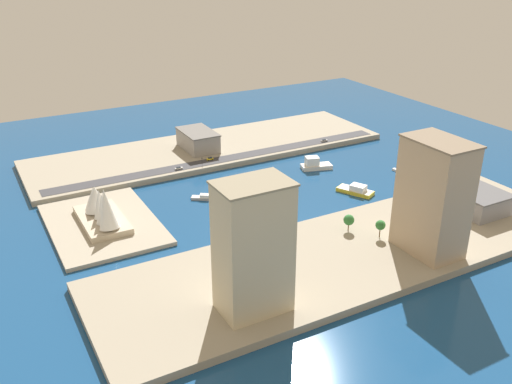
# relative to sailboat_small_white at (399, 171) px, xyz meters

# --- Properties ---
(ground_plane) EXTENTS (440.00, 440.00, 0.00)m
(ground_plane) POSITION_rel_sailboat_small_white_xyz_m (11.56, 87.59, -0.92)
(ground_plane) COLOR navy
(quay_west) EXTENTS (70.00, 240.00, 3.47)m
(quay_west) POSITION_rel_sailboat_small_white_xyz_m (-67.99, 87.59, 0.81)
(quay_west) COLOR #9E937F
(quay_west) RESTS_ON ground_plane
(quay_east) EXTENTS (70.00, 240.00, 3.47)m
(quay_east) POSITION_rel_sailboat_small_white_xyz_m (91.12, 87.59, 0.81)
(quay_east) COLOR #9E937F
(quay_east) RESTS_ON ground_plane
(peninsula_point) EXTENTS (72.89, 51.03, 2.00)m
(peninsula_point) POSITION_rel_sailboat_small_white_xyz_m (16.40, 179.90, 0.08)
(peninsula_point) COLOR #A89E89
(peninsula_point) RESTS_ON ground_plane
(road_strip) EXTENTS (10.58, 228.00, 0.15)m
(road_strip) POSITION_rel_sailboat_small_white_xyz_m (64.61, 87.59, 2.62)
(road_strip) COLOR #38383D
(road_strip) RESTS_ON quay_east
(sailboat_small_white) EXTENTS (10.27, 3.43, 10.19)m
(sailboat_small_white) POSITION_rel_sailboat_small_white_xyz_m (0.00, 0.00, 0.00)
(sailboat_small_white) COLOR white
(sailboat_small_white) RESTS_ON ground_plane
(barge_flat_brown) EXTENTS (23.54, 24.53, 3.13)m
(barge_flat_brown) POSITION_rel_sailboat_small_white_xyz_m (-14.98, 103.30, 0.19)
(barge_flat_brown) COLOR brown
(barge_flat_brown) RESTS_ON ground_plane
(yacht_sleek_gray) EXTENTS (10.02, 12.09, 3.01)m
(yacht_sleek_gray) POSITION_rel_sailboat_small_white_xyz_m (21.84, 122.98, 0.20)
(yacht_sleek_gray) COLOR #999EA3
(yacht_sleek_gray) RESTS_ON ground_plane
(ferry_green_doubledeck) EXTENTS (24.07, 20.17, 6.15)m
(ferry_green_doubledeck) POSITION_rel_sailboat_small_white_xyz_m (19.65, 79.14, 1.18)
(ferry_green_doubledeck) COLOR #2D8C4C
(ferry_green_doubledeck) RESTS_ON ground_plane
(ferry_yellow_fast) EXTENTS (21.94, 16.40, 5.22)m
(ferry_yellow_fast) POSITION_rel_sailboat_small_white_xyz_m (-12.53, 43.30, 0.95)
(ferry_yellow_fast) COLOR yellow
(ferry_yellow_fast) RESTS_ON ground_plane
(ferry_white_commuter) EXTENTS (13.34, 21.50, 7.94)m
(ferry_white_commuter) POSITION_rel_sailboat_small_white_xyz_m (30.05, 42.27, 1.93)
(ferry_white_commuter) COLOR silver
(ferry_white_commuter) RESTS_ON ground_plane
(carpark_squat_concrete) EXTENTS (32.21, 19.73, 12.58)m
(carpark_squat_concrete) POSITION_rel_sailboat_small_white_xyz_m (90.50, 95.60, 8.87)
(carpark_squat_concrete) COLOR gray
(carpark_squat_concrete) RESTS_ON quay_east
(apartment_midrise_tan) EXTENTS (29.99, 19.70, 52.04)m
(apartment_midrise_tan) POSITION_rel_sailboat_small_white_xyz_m (-83.75, 59.67, 28.60)
(apartment_midrise_tan) COLOR tan
(apartment_midrise_tan) RESTS_ON quay_west
(office_block_beige) EXTENTS (18.37, 26.72, 51.68)m
(office_block_beige) POSITION_rel_sailboat_small_white_xyz_m (-84.79, 148.97, 28.42)
(office_block_beige) COLOR #C6B793
(office_block_beige) RESTS_ON quay_west
(warehouse_low_gray) EXTENTS (40.22, 24.53, 11.03)m
(warehouse_low_gray) POSITION_rel_sailboat_small_white_xyz_m (-60.00, 8.00, 8.09)
(warehouse_low_gray) COLOR gray
(warehouse_low_gray) RESTS_ON quay_west
(van_white) EXTENTS (1.82, 4.81, 1.50)m
(van_white) POSITION_rel_sailboat_small_white_xyz_m (61.77, 121.07, 3.44)
(van_white) COLOR black
(van_white) RESTS_ON road_strip
(sedan_silver) EXTENTS (2.00, 4.89, 1.48)m
(sedan_silver) POSITION_rel_sailboat_small_white_xyz_m (62.12, 12.70, 3.43)
(sedan_silver) COLOR black
(sedan_silver) RESTS_ON road_strip
(taxi_yellow_cab) EXTENTS (2.01, 4.34, 1.68)m
(taxi_yellow_cab) POSITION_rel_sailboat_small_white_xyz_m (67.21, 97.66, 3.51)
(taxi_yellow_cab) COLOR black
(taxi_yellow_cab) RESTS_ON road_strip
(traffic_light_waterfront) EXTENTS (0.36, 0.36, 6.50)m
(traffic_light_waterfront) POSITION_rel_sailboat_small_white_xyz_m (57.80, 107.12, 6.89)
(traffic_light_waterfront) COLOR black
(traffic_light_waterfront) RESTS_ON quay_east
(opera_landmark) EXTENTS (39.70, 20.38, 23.33)m
(opera_landmark) POSITION_rel_sailboat_small_white_xyz_m (16.99, 179.90, 9.20)
(opera_landmark) COLOR #BCAD93
(opera_landmark) RESTS_ON peninsula_point
(park_tree_cluster) EXTENTS (17.44, 13.69, 8.66)m
(park_tree_cluster) POSITION_rel_sailboat_small_white_xyz_m (-57.23, 75.29, 8.43)
(park_tree_cluster) COLOR brown
(park_tree_cluster) RESTS_ON quay_west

